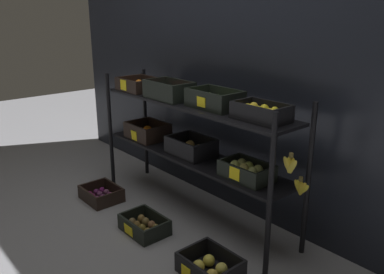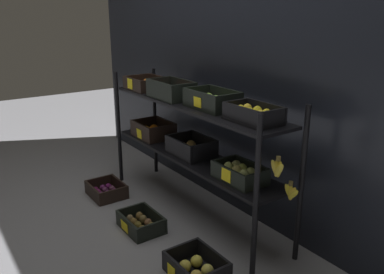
% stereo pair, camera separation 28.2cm
% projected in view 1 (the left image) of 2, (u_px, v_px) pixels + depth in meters
% --- Properties ---
extents(ground_plane, '(10.00, 10.00, 0.00)m').
position_uv_depth(ground_plane, '(192.00, 212.00, 3.01)').
color(ground_plane, gray).
extents(storefront_wall, '(4.09, 0.12, 2.19)m').
position_uv_depth(storefront_wall, '(231.00, 62.00, 2.91)').
color(storefront_wall, black).
rests_on(storefront_wall, ground_plane).
extents(display_rack, '(1.81, 0.39, 0.97)m').
position_uv_depth(display_rack, '(192.00, 127.00, 2.79)').
color(display_rack, black).
rests_on(display_rack, ground_plane).
extents(crate_ground_plum, '(0.31, 0.25, 0.11)m').
position_uv_depth(crate_ground_plum, '(101.00, 195.00, 3.19)').
color(crate_ground_plum, black).
rests_on(crate_ground_plum, ground_plane).
extents(crate_ground_kiwi, '(0.32, 0.24, 0.11)m').
position_uv_depth(crate_ground_kiwi, '(144.00, 226.00, 2.73)').
color(crate_ground_kiwi, black).
rests_on(crate_ground_kiwi, ground_plane).
extents(crate_ground_apple_gold, '(0.33, 0.26, 0.12)m').
position_uv_depth(crate_ground_apple_gold, '(210.00, 268.00, 2.28)').
color(crate_ground_apple_gold, black).
rests_on(crate_ground_apple_gold, ground_plane).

